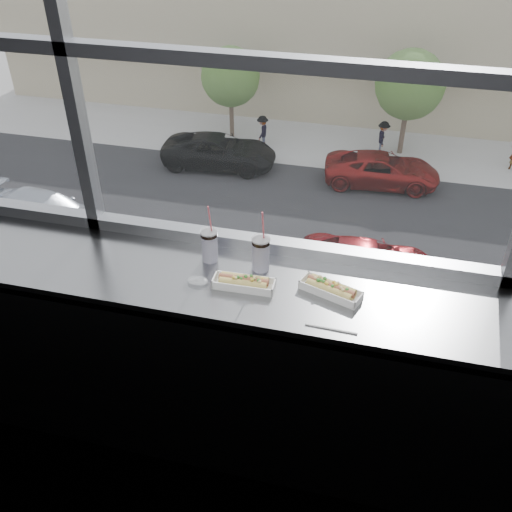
% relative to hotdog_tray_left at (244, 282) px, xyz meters
% --- Properties ---
extents(wall_back_lower, '(6.00, 0.00, 6.00)m').
position_rel_hotdog_tray_left_xyz_m(wall_back_lower, '(0.13, 0.31, -0.58)').
color(wall_back_lower, black).
rests_on(wall_back_lower, ground).
extents(counter, '(6.00, 0.55, 0.06)m').
position_rel_hotdog_tray_left_xyz_m(counter, '(0.13, 0.04, -0.06)').
color(counter, gray).
rests_on(counter, ground).
extents(counter_fascia, '(6.00, 0.04, 1.04)m').
position_rel_hotdog_tray_left_xyz_m(counter_fascia, '(0.13, -0.22, -0.58)').
color(counter_fascia, gray).
rests_on(counter_fascia, ground).
extents(hotdog_tray_left, '(0.28, 0.10, 0.07)m').
position_rel_hotdog_tray_left_xyz_m(hotdog_tray_left, '(0.00, 0.00, 0.00)').
color(hotdog_tray_left, white).
rests_on(hotdog_tray_left, counter).
extents(hotdog_tray_right, '(0.29, 0.18, 0.07)m').
position_rel_hotdog_tray_left_xyz_m(hotdog_tray_right, '(0.38, 0.05, -0.00)').
color(hotdog_tray_right, white).
rests_on(hotdog_tray_right, counter).
extents(soda_cup_left, '(0.08, 0.08, 0.31)m').
position_rel_hotdog_tray_left_xyz_m(soda_cup_left, '(-0.21, 0.17, 0.06)').
color(soda_cup_left, white).
rests_on(soda_cup_left, counter).
extents(soda_cup_right, '(0.09, 0.09, 0.32)m').
position_rel_hotdog_tray_left_xyz_m(soda_cup_right, '(0.04, 0.15, 0.07)').
color(soda_cup_right, white).
rests_on(soda_cup_right, counter).
extents(loose_straw, '(0.21, 0.02, 0.01)m').
position_rel_hotdog_tray_left_xyz_m(loose_straw, '(0.41, -0.18, -0.02)').
color(loose_straw, white).
rests_on(loose_straw, counter).
extents(wrapper, '(0.10, 0.07, 0.02)m').
position_rel_hotdog_tray_left_xyz_m(wrapper, '(-0.21, -0.02, -0.02)').
color(wrapper, silver).
rests_on(wrapper, counter).
extents(plaza_ground, '(120.00, 120.00, 0.00)m').
position_rel_hotdog_tray_left_xyz_m(plaza_ground, '(0.13, 43.81, -12.13)').
color(plaza_ground, '#9B9B9B').
rests_on(plaza_ground, ground).
extents(plaza_near, '(50.00, 14.00, 0.04)m').
position_rel_hotdog_tray_left_xyz_m(plaza_near, '(0.13, 7.31, -12.11)').
color(plaza_near, '#9B9B9B').
rests_on(plaza_near, plaza_ground).
extents(street_asphalt, '(80.00, 10.00, 0.06)m').
position_rel_hotdog_tray_left_xyz_m(street_asphalt, '(0.13, 20.31, -12.10)').
color(street_asphalt, black).
rests_on(street_asphalt, plaza_ground).
extents(far_sidewalk, '(80.00, 6.00, 0.04)m').
position_rel_hotdog_tray_left_xyz_m(far_sidewalk, '(0.13, 28.31, -12.11)').
color(far_sidewalk, '#9B9B9B').
rests_on(far_sidewalk, plaza_ground).
extents(far_building, '(50.00, 14.00, 8.00)m').
position_rel_hotdog_tray_left_xyz_m(far_building, '(0.13, 38.31, -8.13)').
color(far_building, tan).
rests_on(far_building, plaza_ground).
extents(car_near_a, '(3.61, 7.20, 2.31)m').
position_rel_hotdog_tray_left_xyz_m(car_near_a, '(-13.37, 16.31, -10.91)').
color(car_near_a, '#A7AFBD').
rests_on(car_near_a, street_asphalt).
extents(car_far_a, '(3.20, 6.77, 2.20)m').
position_rel_hotdog_tray_left_xyz_m(car_far_a, '(-8.02, 24.31, -10.97)').
color(car_far_a, black).
rests_on(car_far_a, street_asphalt).
extents(car_far_b, '(3.10, 6.46, 2.09)m').
position_rel_hotdog_tray_left_xyz_m(car_far_b, '(0.40, 24.31, -11.02)').
color(car_far_b, maroon).
rests_on(car_far_b, street_asphalt).
extents(car_near_c, '(2.54, 6.02, 2.00)m').
position_rel_hotdog_tray_left_xyz_m(car_near_c, '(0.43, 16.31, -11.07)').
color(car_near_c, maroon).
rests_on(car_near_c, street_asphalt).
extents(pedestrian_a, '(0.70, 0.94, 2.11)m').
position_rel_hotdog_tray_left_xyz_m(pedestrian_a, '(-6.42, 27.34, -11.03)').
color(pedestrian_a, '#66605B').
rests_on(pedestrian_a, far_sidewalk).
extents(pedestrian_b, '(0.72, 0.96, 2.15)m').
position_rel_hotdog_tray_left_xyz_m(pedestrian_b, '(0.19, 28.09, -11.01)').
color(pedestrian_b, '#66605B').
rests_on(pedestrian_b, far_sidewalk).
extents(tree_left, '(3.30, 3.30, 5.16)m').
position_rel_hotdog_tray_left_xyz_m(tree_left, '(-8.49, 28.31, -8.63)').
color(tree_left, '#47382B').
rests_on(tree_left, far_sidewalk).
extents(tree_center, '(3.63, 3.63, 5.67)m').
position_rel_hotdog_tray_left_xyz_m(tree_center, '(1.19, 28.31, -8.28)').
color(tree_center, '#47382B').
rests_on(tree_center, far_sidewalk).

